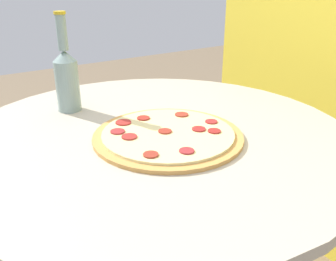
% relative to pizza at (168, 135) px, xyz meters
% --- Properties ---
extents(table, '(1.04, 1.04, 0.78)m').
position_rel_pizza_xyz_m(table, '(-0.05, -0.01, -0.19)').
color(table, '#B2A893').
rests_on(table, ground_plane).
extents(pizza, '(0.38, 0.38, 0.02)m').
position_rel_pizza_xyz_m(pizza, '(0.00, 0.00, 0.00)').
color(pizza, '#C68E47').
rests_on(pizza, table).
extents(beer_bottle, '(0.07, 0.07, 0.29)m').
position_rel_pizza_xyz_m(beer_bottle, '(-0.33, -0.13, 0.10)').
color(beer_bottle, gray).
rests_on(beer_bottle, table).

